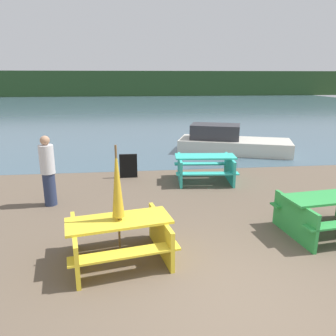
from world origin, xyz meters
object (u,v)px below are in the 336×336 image
Objects in this scene: picnic_table_yellow at (119,236)px; boat at (230,142)px; umbrella_gold at (117,183)px; signboard at (128,166)px; picnic_table_green at (330,211)px; person at (48,171)px; picnic_table_teal at (205,166)px.

boat is (4.30, 7.94, -0.03)m from picnic_table_yellow.
umbrella_gold reaches higher than signboard.
picnic_table_green is 2.69× the size of signboard.
boat reaches higher than picnic_table_yellow.
picnic_table_green is 1.16× the size of person.
picnic_table_yellow is at bearing -120.03° from picnic_table_teal.
picnic_table_teal is (-1.73, 3.63, -0.01)m from picnic_table_green.
picnic_table_teal reaches higher than picnic_table_yellow.
boat reaches higher than picnic_table_green.
signboard is at bearing 164.32° from picnic_table_teal.
person is at bearing 123.09° from umbrella_gold.
umbrella_gold is 3.30m from person.
picnic_table_yellow is 1.05× the size of picnic_table_teal.
person is at bearing 159.77° from picnic_table_green.
boat is (4.30, 7.94, -0.98)m from umbrella_gold.
picnic_table_green is 6.33m from person.
picnic_table_yellow is at bearing -99.52° from boat.
picnic_table_teal is 4.92m from umbrella_gold.
boat is at bearing 63.39° from picnic_table_teal.
signboard is at bearing 88.54° from umbrella_gold.
boat is at bearing 61.56° from umbrella_gold.
umbrella_gold is (-4.15, -0.55, 0.91)m from picnic_table_green.
umbrella_gold reaches higher than person.
picnic_table_green is 7.40m from boat.
picnic_table_yellow is 3.29m from person.
person reaches higher than picnic_table_yellow.
umbrella_gold is 4.93m from signboard.
umbrella_gold reaches higher than picnic_table_green.
picnic_table_green reaches higher than signboard.
person is (-6.08, -5.21, 0.45)m from boat.
signboard is (-2.29, 0.64, -0.10)m from picnic_table_teal.
picnic_table_teal is at bearing 59.97° from picnic_table_yellow.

